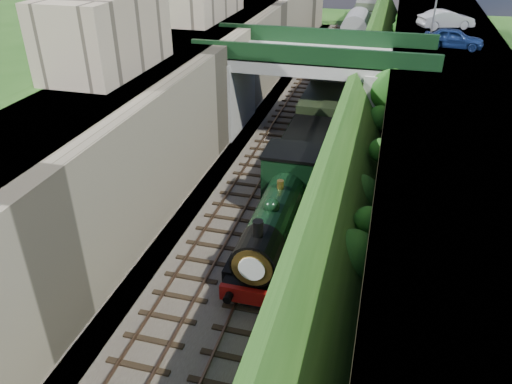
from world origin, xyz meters
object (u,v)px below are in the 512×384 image
car_blue (454,38)px  tender (306,157)px  car_silver (446,19)px  locomotive (279,215)px  road_bridge (322,83)px  tree (394,89)px

car_blue → tender: size_ratio=0.67×
car_silver → locomotive: 26.64m
car_blue → road_bridge: bearing=118.3°
tree → car_blue: bearing=56.1°
tree → tender: 7.67m
tender → car_blue: bearing=51.9°
tree → car_blue: size_ratio=1.65×
car_blue → car_silver: 6.89m
road_bridge → car_blue: (8.56, 3.52, 2.86)m
tree → car_silver: bearing=74.2°
road_bridge → car_blue: car_blue is taller
road_bridge → tender: road_bridge is taller
car_blue → car_silver: (-0.12, 6.89, 0.05)m
road_bridge → car_blue: size_ratio=4.00×
tree → car_silver: car_silver is taller
road_bridge → car_silver: size_ratio=3.62×
car_blue → tree: bearing=152.0°
tree → car_silver: 12.93m
car_blue → tender: bearing=147.8°
tree → locomotive: 13.74m
road_bridge → locomotive: size_ratio=1.56×
road_bridge → tender: (0.26, -7.07, -2.46)m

